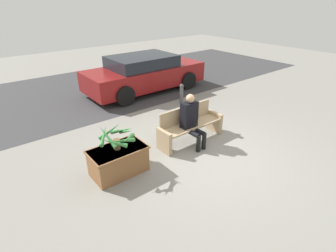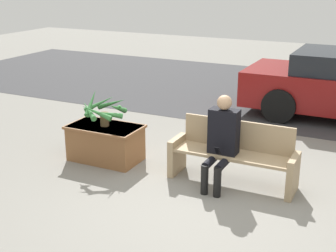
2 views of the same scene
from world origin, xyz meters
name	(u,v)px [view 2 (image 2 of 2)]	position (x,y,z in m)	size (l,w,h in m)	color
ground_plane	(203,202)	(0.00, 0.00, 0.00)	(30.00, 30.00, 0.00)	gray
road_surface	(298,95)	(0.00, 6.17, 0.00)	(20.00, 6.00, 0.01)	#38383A
bench	(234,154)	(0.14, 0.77, 0.42)	(1.80, 0.49, 0.87)	tan
person_seated	(222,138)	(0.02, 0.60, 0.70)	(0.40, 0.61, 1.29)	black
planter_box	(106,142)	(-1.93, 0.66, 0.31)	(1.14, 0.68, 0.57)	brown
potted_plant	(104,109)	(-1.92, 0.65, 0.85)	(0.76, 0.76, 0.55)	brown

